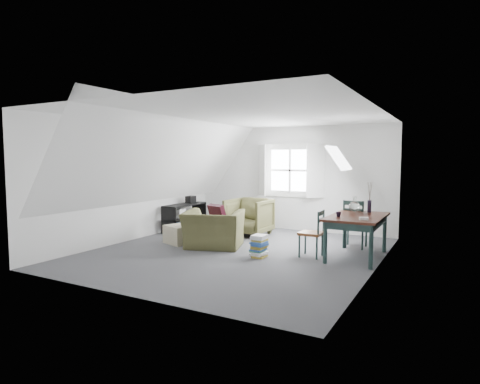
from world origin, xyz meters
The scene contains 24 objects.
floor centered at (0.00, 0.00, 0.00)m, with size 5.50×5.50×0.00m, color #454549.
ceiling centered at (0.00, 0.00, 2.50)m, with size 5.50×5.50×0.00m, color white.
wall_back centered at (0.00, 2.75, 1.25)m, with size 5.00×5.00×0.00m, color silver.
wall_front centered at (0.00, -2.75, 1.25)m, with size 5.00×5.00×0.00m, color silver.
wall_left centered at (-2.50, 0.00, 1.25)m, with size 5.50×5.50×0.00m, color silver.
wall_right centered at (2.50, 0.00, 1.25)m, with size 5.50×5.50×0.00m, color silver.
slope_left centered at (-1.55, 0.00, 1.78)m, with size 5.50×5.50×0.00m, color white.
slope_right centered at (1.55, 0.00, 1.78)m, with size 5.50×5.50×0.00m, color white.
dormer_window centered at (0.00, 2.68, 1.45)m, with size 1.71×0.35×1.30m.
skylight centered at (1.55, 1.30, 1.75)m, with size 0.55×0.75×0.04m, color white.
armchair_near centered at (-0.58, 0.14, 0.00)m, with size 1.10×0.96×0.71m, color #494824.
armchair_far centered at (-0.56, 1.61, 0.00)m, with size 0.89×0.92×0.83m, color #494824.
throw_pillow centered at (-0.58, 0.29, 0.64)m, with size 0.39×0.11×0.39m, color #3A0F1B.
ottoman centered at (-1.37, 0.16, 0.19)m, with size 0.56×0.56×0.37m, color #B9AF8E.
dining_table centered at (2.06, 0.65, 0.64)m, with size 0.89×1.48×0.74m.
demijohn centered at (1.91, 1.10, 0.86)m, with size 0.20×0.20×0.28m.
vase_twigs centered at (2.16, 1.20, 0.87)m, with size 0.07×0.08×0.56m.
cup centered at (1.81, 0.35, 0.74)m, with size 0.09×0.09×0.08m, color black.
paper_box centered at (2.26, 0.20, 0.76)m, with size 0.13×0.09×0.04m, color white.
dining_chair_far centered at (1.86, 1.42, 0.49)m, with size 0.44×0.44×0.94m.
dining_chair_near centered at (1.37, 0.33, 0.43)m, with size 0.39×0.39×0.83m.
media_shelf centered at (-2.18, 1.33, 0.29)m, with size 0.42×1.26×0.65m.
electronics_box centered at (-2.18, 1.63, 0.72)m, with size 0.17×0.23×0.19m, color black.
magazine_stack centered at (0.55, -0.15, 0.20)m, with size 0.29×0.35×0.39m.
Camera 1 is at (3.57, -6.41, 1.73)m, focal length 30.00 mm.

